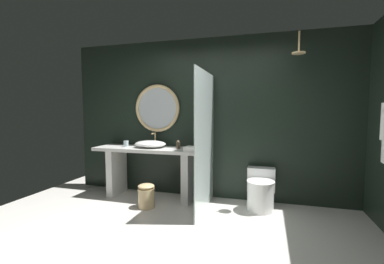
% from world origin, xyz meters
% --- Properties ---
extents(ground_plane, '(5.76, 5.76, 0.00)m').
position_xyz_m(ground_plane, '(0.00, 0.00, 0.00)').
color(ground_plane, silver).
extents(back_wall_panel, '(4.80, 0.10, 2.60)m').
position_xyz_m(back_wall_panel, '(0.00, 1.90, 1.30)').
color(back_wall_panel, black).
rests_on(back_wall_panel, ground_plane).
extents(vanity_counter, '(1.87, 0.56, 0.83)m').
position_xyz_m(vanity_counter, '(-0.86, 1.55, 0.55)').
color(vanity_counter, silver).
rests_on(vanity_counter, ground_plane).
extents(vessel_sink, '(0.52, 0.43, 0.23)m').
position_xyz_m(vessel_sink, '(-0.88, 1.56, 0.89)').
color(vessel_sink, white).
rests_on(vessel_sink, vanity_counter).
extents(tumbler_cup, '(0.08, 0.08, 0.10)m').
position_xyz_m(tumbler_cup, '(-1.31, 1.52, 0.88)').
color(tumbler_cup, silver).
rests_on(tumbler_cup, vanity_counter).
extents(soap_dispenser, '(0.07, 0.07, 0.13)m').
position_xyz_m(soap_dispenser, '(-0.40, 1.56, 0.89)').
color(soap_dispenser, '#3D3323').
rests_on(soap_dispenser, vanity_counter).
extents(round_wall_mirror, '(0.81, 0.06, 0.81)m').
position_xyz_m(round_wall_mirror, '(-0.86, 1.81, 1.47)').
color(round_wall_mirror, '#D6B77F').
extents(shower_glass_panel, '(0.02, 1.13, 1.99)m').
position_xyz_m(shower_glass_panel, '(0.10, 1.29, 0.99)').
color(shower_glass_panel, silver).
rests_on(shower_glass_panel, ground_plane).
extents(rain_shower_head, '(0.18, 0.18, 0.30)m').
position_xyz_m(rain_shower_head, '(1.34, 1.53, 2.24)').
color(rain_shower_head, '#D6B77F').
extents(toilet, '(0.41, 0.59, 0.57)m').
position_xyz_m(toilet, '(0.88, 1.52, 0.28)').
color(toilet, white).
rests_on(toilet, ground_plane).
extents(waste_bin, '(0.25, 0.25, 0.36)m').
position_xyz_m(waste_bin, '(-0.74, 1.10, 0.18)').
color(waste_bin, '#D6B77F').
rests_on(waste_bin, ground_plane).
extents(folded_hand_towel, '(0.28, 0.20, 0.07)m').
position_xyz_m(folded_hand_towel, '(-0.09, 1.37, 0.87)').
color(folded_hand_towel, white).
rests_on(folded_hand_towel, vanity_counter).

